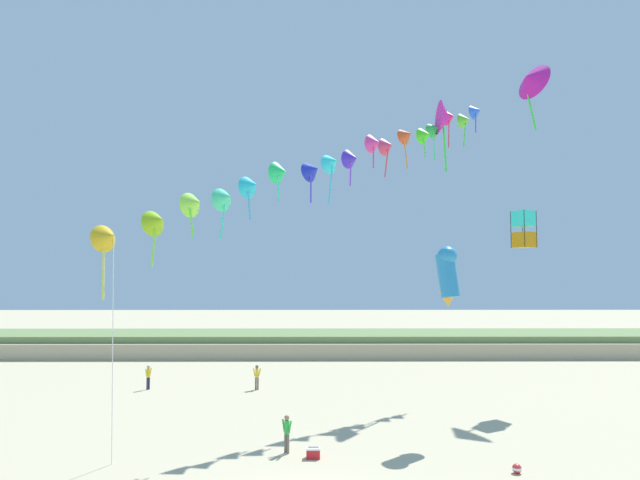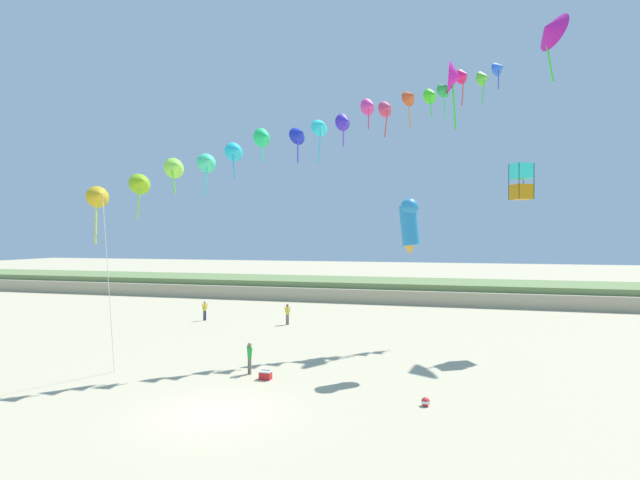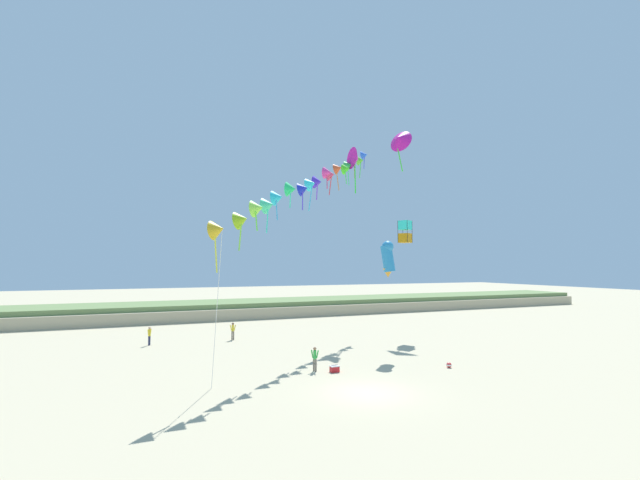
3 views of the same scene
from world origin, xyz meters
name	(u,v)px [view 3 (image 3 of 3)]	position (x,y,z in m)	size (l,w,h in m)	color
ground_plane	(368,393)	(0.00, 0.00, 0.00)	(240.00, 240.00, 0.00)	#C1B28E
dune_ridge	(233,309)	(0.00, 38.61, 1.02)	(120.00, 10.68, 2.05)	tan
person_near_left	(149,335)	(-10.92, 19.65, 0.93)	(0.37, 0.52, 1.61)	#282D4C
person_near_right	(233,330)	(-3.64, 19.54, 0.94)	(0.57, 0.22, 1.63)	#726656
person_mid_center	(315,357)	(-0.93, 5.59, 0.92)	(0.48, 0.41, 1.59)	#726656
kite_banner_string	(319,180)	(2.42, 13.11, 14.47)	(21.61, 21.66, 20.69)	gold
large_kite_low_lead	(388,258)	(6.77, 8.91, 7.62)	(1.51, 1.50, 2.98)	#2A89C6
large_kite_mid_trail	(355,159)	(9.07, 19.09, 18.35)	(0.96, 2.37, 4.93)	#E119A3
large_kite_high_solo	(399,139)	(15.56, 20.48, 21.57)	(2.87, 3.27, 5.22)	#CB1B9C
large_kite_outer_drift	(405,232)	(13.17, 15.98, 10.44)	(1.48, 1.48, 2.27)	#C8840D
beach_cooler	(335,369)	(0.20, 4.91, 0.21)	(0.58, 0.41, 0.46)	red
beach_ball	(449,365)	(7.93, 3.02, 0.18)	(0.36, 0.36, 0.36)	red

